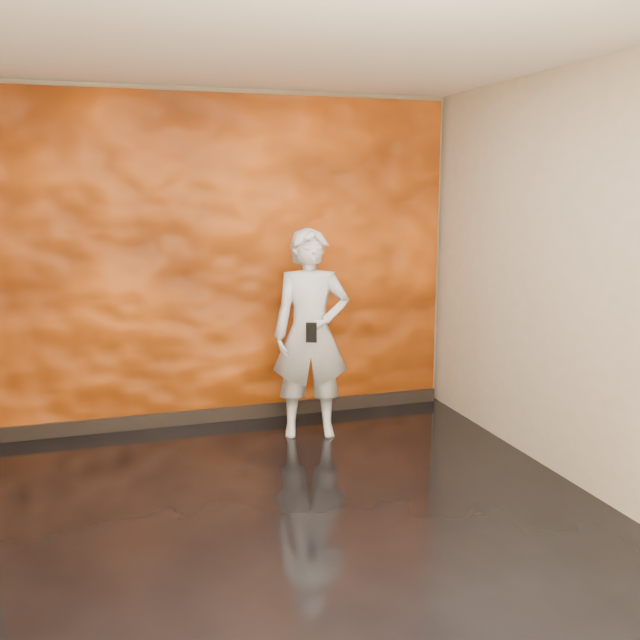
{
  "coord_description": "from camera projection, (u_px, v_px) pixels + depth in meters",
  "views": [
    {
      "loc": [
        -1.04,
        -4.0,
        1.99
      ],
      "look_at": [
        0.56,
        1.11,
        1.0
      ],
      "focal_mm": 40.0,
      "sensor_mm": 36.0,
      "label": 1
    }
  ],
  "objects": [
    {
      "name": "phone",
      "position": [
        311.0,
        333.0,
        5.43
      ],
      "size": [
        0.08,
        0.05,
        0.16
      ],
      "primitive_type": "cube",
      "rotation": [
        0.0,
        0.0,
        -0.42
      ],
      "color": "black",
      "rests_on": "man"
    },
    {
      "name": "baseboard",
      "position": [
        231.0,
        413.0,
        6.21
      ],
      "size": [
        3.9,
        0.04,
        0.12
      ],
      "primitive_type": "cube",
      "color": "black",
      "rests_on": "ground"
    },
    {
      "name": "feature_wall",
      "position": [
        226.0,
        262.0,
        6.01
      ],
      "size": [
        3.9,
        0.06,
        2.75
      ],
      "primitive_type": "cube",
      "color": "orange",
      "rests_on": "ground"
    },
    {
      "name": "room",
      "position": [
        285.0,
        291.0,
        4.17
      ],
      "size": [
        4.02,
        4.02,
        2.81
      ],
      "color": "black",
      "rests_on": "ground"
    },
    {
      "name": "man",
      "position": [
        311.0,
        334.0,
        5.72
      ],
      "size": [
        0.69,
        0.53,
        1.69
      ],
      "primitive_type": "imported",
      "rotation": [
        0.0,
        0.0,
        -0.23
      ],
      "color": "#A6ABB5",
      "rests_on": "ground"
    }
  ]
}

